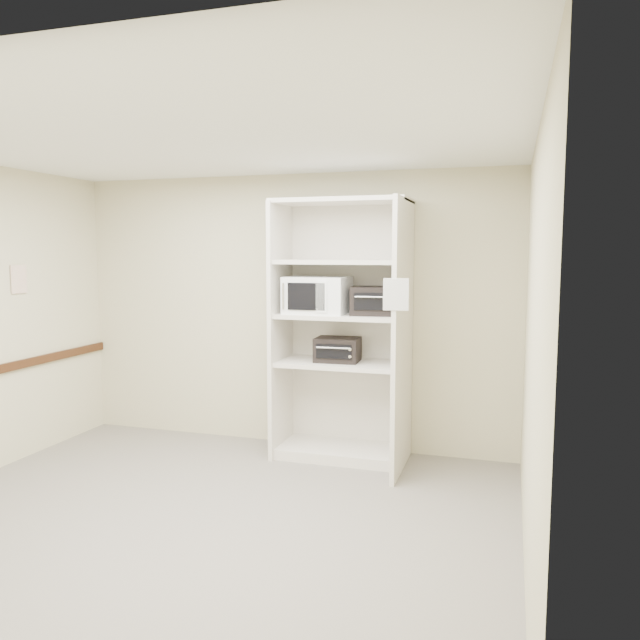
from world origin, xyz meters
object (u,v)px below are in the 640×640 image
(shelving_unit, at_px, (346,339))
(microwave, at_px, (318,295))
(toaster_oven_lower, at_px, (338,350))
(toaster_oven_upper, at_px, (376,301))

(shelving_unit, bearing_deg, microwave, -174.23)
(microwave, relative_size, toaster_oven_lower, 1.42)
(microwave, relative_size, toaster_oven_upper, 1.28)
(microwave, height_order, toaster_oven_lower, microwave)
(shelving_unit, height_order, toaster_oven_lower, shelving_unit)
(toaster_oven_upper, xyz_separation_m, toaster_oven_lower, (-0.36, 0.01, -0.47))
(shelving_unit, xyz_separation_m, toaster_oven_upper, (0.28, -0.01, 0.37))
(shelving_unit, xyz_separation_m, microwave, (-0.27, -0.03, 0.41))
(toaster_oven_lower, bearing_deg, microwave, -175.85)
(shelving_unit, xyz_separation_m, toaster_oven_lower, (-0.08, -0.00, -0.10))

